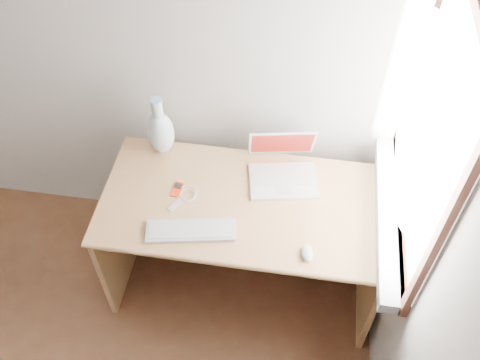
# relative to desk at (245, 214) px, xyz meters

# --- Properties ---
(back_wall) EXTENTS (3.50, 0.04, 2.60)m
(back_wall) POSITION_rel_desk_xyz_m (-1.03, 0.35, 0.79)
(back_wall) COLOR beige
(back_wall) RESTS_ON floor
(window) EXTENTS (0.11, 0.99, 1.10)m
(window) POSITION_rel_desk_xyz_m (0.69, -0.10, 0.77)
(window) COLOR white
(window) RESTS_ON right_wall
(desk) EXTENTS (1.35, 0.68, 0.72)m
(desk) POSITION_rel_desk_xyz_m (0.00, 0.00, 0.00)
(desk) COLOR tan
(desk) RESTS_ON floor
(laptop) EXTENTS (0.36, 0.33, 0.22)m
(laptop) POSITION_rel_desk_xyz_m (0.17, 0.12, 0.26)
(laptop) COLOR white
(laptop) RESTS_ON desk
(external_keyboard) EXTENTS (0.42, 0.19, 0.02)m
(external_keyboard) POSITION_rel_desk_xyz_m (-0.21, -0.28, 0.21)
(external_keyboard) COLOR silver
(external_keyboard) RESTS_ON desk
(mouse) EXTENTS (0.07, 0.10, 0.03)m
(mouse) POSITION_rel_desk_xyz_m (0.32, -0.33, 0.22)
(mouse) COLOR white
(mouse) RESTS_ON desk
(ipod) EXTENTS (0.05, 0.09, 0.01)m
(ipod) POSITION_rel_desk_xyz_m (-0.33, -0.06, 0.21)
(ipod) COLOR red
(ipod) RESTS_ON desk
(cable_coil) EXTENTS (0.11, 0.11, 0.01)m
(cable_coil) POSITION_rel_desk_xyz_m (-0.28, -0.07, 0.21)
(cable_coil) COLOR silver
(cable_coil) RESTS_ON desk
(remote) EXTENTS (0.07, 0.08, 0.01)m
(remote) POSITION_rel_desk_xyz_m (-0.31, -0.15, 0.21)
(remote) COLOR silver
(remote) RESTS_ON desk
(vase) EXTENTS (0.13, 0.13, 0.34)m
(vase) POSITION_rel_desk_xyz_m (-0.46, 0.19, 0.34)
(vase) COLOR silver
(vase) RESTS_ON desk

